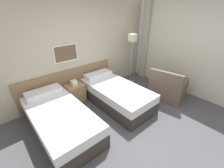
{
  "coord_description": "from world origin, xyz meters",
  "views": [
    {
      "loc": [
        -1.99,
        -1.54,
        2.38
      ],
      "look_at": [
        0.16,
        0.95,
        0.68
      ],
      "focal_mm": 24.0,
      "sensor_mm": 36.0,
      "label": 1
    }
  ],
  "objects_px": {
    "bed_near_door": "(60,120)",
    "floor_lamp": "(132,44)",
    "bed_near_window": "(115,94)",
    "armchair": "(167,89)",
    "nightstand": "(75,93)"
  },
  "relations": [
    {
      "from": "bed_near_door",
      "to": "floor_lamp",
      "type": "distance_m",
      "value": 3.08
    },
    {
      "from": "bed_near_window",
      "to": "armchair",
      "type": "bearing_deg",
      "value": -29.62
    },
    {
      "from": "bed_near_window",
      "to": "bed_near_door",
      "type": "bearing_deg",
      "value": 180.0
    },
    {
      "from": "armchair",
      "to": "bed_near_door",
      "type": "bearing_deg",
      "value": 64.08
    },
    {
      "from": "bed_near_door",
      "to": "floor_lamp",
      "type": "bearing_deg",
      "value": 12.4
    },
    {
      "from": "bed_near_door",
      "to": "floor_lamp",
      "type": "relative_size",
      "value": 1.25
    },
    {
      "from": "bed_near_door",
      "to": "armchair",
      "type": "relative_size",
      "value": 2.0
    },
    {
      "from": "bed_near_door",
      "to": "armchair",
      "type": "distance_m",
      "value": 3.01
    },
    {
      "from": "bed_near_window",
      "to": "armchair",
      "type": "relative_size",
      "value": 2.0
    },
    {
      "from": "floor_lamp",
      "to": "nightstand",
      "type": "bearing_deg",
      "value": 175.69
    },
    {
      "from": "bed_near_door",
      "to": "floor_lamp",
      "type": "xyz_separation_m",
      "value": [
        2.83,
        0.62,
        1.06
      ]
    },
    {
      "from": "floor_lamp",
      "to": "armchair",
      "type": "distance_m",
      "value": 1.74
    },
    {
      "from": "bed_near_door",
      "to": "bed_near_window",
      "type": "bearing_deg",
      "value": 0.0
    },
    {
      "from": "bed_near_door",
      "to": "nightstand",
      "type": "bearing_deg",
      "value": 44.67
    },
    {
      "from": "floor_lamp",
      "to": "armchair",
      "type": "bearing_deg",
      "value": -86.84
    }
  ]
}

